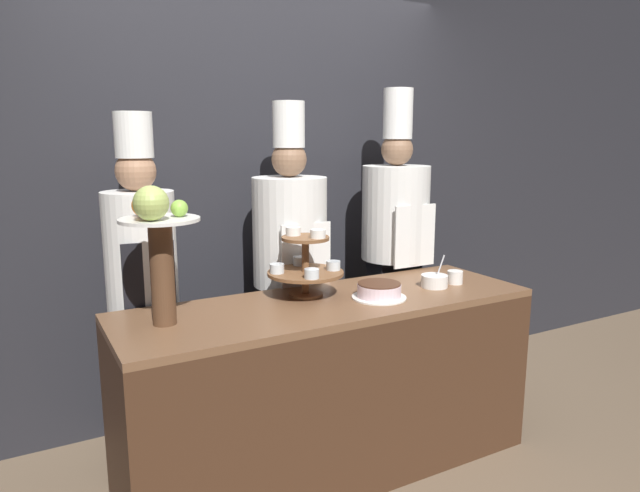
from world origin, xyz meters
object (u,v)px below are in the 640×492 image
cake_round (379,291)px  serving_bowl_near (434,281)px  fruit_pedestal (158,238)px  chef_center_left (290,259)px  chef_center_right (395,240)px  chef_left (142,277)px  tiered_stand (305,265)px  cup_white (455,277)px

cake_round → serving_bowl_near: serving_bowl_near is taller
fruit_pedestal → serving_bowl_near: 1.44m
chef_center_left → chef_center_right: (0.71, 0.00, 0.04)m
cake_round → chef_left: chef_left is taller
cake_round → chef_center_right: chef_center_right is taller
cake_round → chef_center_right: 0.79m
cake_round → serving_bowl_near: (0.37, 0.03, -0.00)m
tiered_stand → chef_left: chef_left is taller
cake_round → chef_left: bearing=149.8°
fruit_pedestal → chef_center_left: size_ratio=0.32×
serving_bowl_near → chef_center_right: (0.15, 0.55, 0.12)m
chef_center_right → cake_round: bearing=-131.7°
cup_white → chef_center_right: 0.56m
chef_center_right → tiered_stand: bearing=-155.2°
tiered_stand → cake_round: (0.30, -0.20, -0.12)m
cup_white → serving_bowl_near: (-0.14, -0.00, -0.00)m
chef_center_left → chef_left: bearing=180.0°
fruit_pedestal → cup_white: bearing=-2.5°
fruit_pedestal → chef_center_left: bearing=30.1°
cake_round → cup_white: cake_round is taller
tiered_stand → serving_bowl_near: tiered_stand is taller
chef_center_right → chef_left: bearing=-180.0°
fruit_pedestal → chef_center_right: chef_center_right is taller
cup_white → fruit_pedestal: bearing=177.5°
fruit_pedestal → cake_round: bearing=-5.7°
tiered_stand → fruit_pedestal: size_ratio=0.64×
tiered_stand → chef_center_right: bearing=24.8°
serving_bowl_near → chef_center_left: size_ratio=0.09×
tiered_stand → serving_bowl_near: bearing=-14.4°
fruit_pedestal → cup_white: size_ratio=7.20×
serving_bowl_near → chef_center_left: (-0.57, 0.55, 0.07)m
serving_bowl_near → chef_center_right: chef_center_right is taller
fruit_pedestal → tiered_stand: bearing=8.1°
tiered_stand → serving_bowl_near: (0.67, -0.17, -0.13)m
chef_left → chef_center_right: (1.52, 0.00, 0.05)m
chef_center_right → chef_center_left: bearing=-180.0°
cake_round → chef_center_right: size_ratio=0.14×
serving_bowl_near → chef_left: chef_left is taller
fruit_pedestal → cake_round: (1.02, -0.10, -0.34)m
chef_left → tiered_stand: bearing=-28.2°
fruit_pedestal → chef_left: bearing=87.2°
tiered_stand → serving_bowl_near: 0.70m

